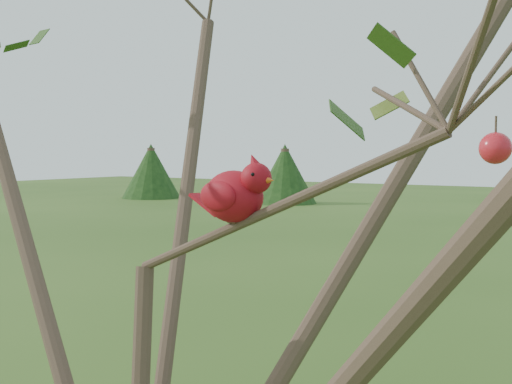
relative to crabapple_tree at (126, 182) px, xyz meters
The scene contains 2 objects.
crabapple_tree is the anchor object (origin of this frame).
cardinal 0.19m from the crabapple_tree, 34.16° to the left, with size 0.19×0.10×0.13m.
Camera 1 is at (0.80, -0.82, 2.17)m, focal length 45.00 mm.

